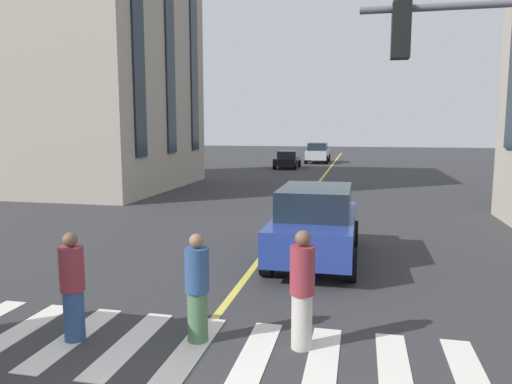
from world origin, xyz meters
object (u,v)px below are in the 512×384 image
(car_black_parked_a, at_px, (287,160))
(pedestrian_companion, at_px, (73,287))
(car_blue_near, at_px, (315,223))
(pedestrian_far, at_px, (302,290))
(car_silver_mid, at_px, (318,152))
(pedestrian_near, at_px, (197,288))

(car_black_parked_a, bearing_deg, pedestrian_companion, -177.34)
(car_blue_near, distance_m, car_black_parked_a, 27.64)
(car_black_parked_a, xyz_separation_m, pedestrian_companion, (-32.70, -1.52, 0.18))
(car_blue_near, relative_size, car_black_parked_a, 1.21)
(pedestrian_companion, distance_m, pedestrian_far, 3.60)
(pedestrian_companion, xyz_separation_m, pedestrian_far, (0.49, -3.56, 0.05))
(pedestrian_companion, bearing_deg, car_blue_near, -30.98)
(car_silver_mid, height_order, pedestrian_companion, car_silver_mid)
(car_black_parked_a, xyz_separation_m, car_silver_mid, (6.44, -1.92, 0.27))
(pedestrian_far, bearing_deg, car_black_parked_a, 8.96)
(car_black_parked_a, xyz_separation_m, pedestrian_near, (-32.32, -3.45, 0.17))
(car_silver_mid, height_order, pedestrian_far, car_silver_mid)
(car_blue_near, distance_m, pedestrian_far, 5.00)
(car_black_parked_a, distance_m, pedestrian_companion, 32.74)
(car_blue_near, relative_size, car_silver_mid, 1.00)
(pedestrian_near, relative_size, pedestrian_companion, 0.99)
(car_black_parked_a, height_order, pedestrian_companion, pedestrian_companion)
(car_blue_near, bearing_deg, pedestrian_near, 165.04)
(pedestrian_near, xyz_separation_m, pedestrian_companion, (-0.38, 1.93, 0.01))
(car_blue_near, relative_size, pedestrian_companion, 2.68)
(car_blue_near, bearing_deg, car_silver_mid, 4.91)
(pedestrian_far, bearing_deg, pedestrian_companion, 97.87)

